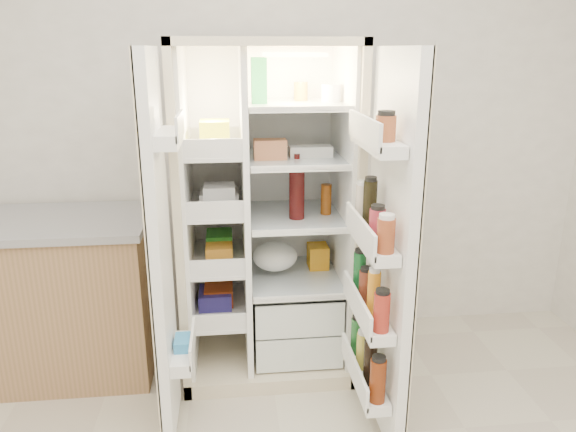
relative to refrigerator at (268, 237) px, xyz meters
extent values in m
cube|color=white|center=(-0.01, 0.35, 0.61)|extent=(4.00, 0.02, 2.70)
cube|color=beige|center=(-0.02, 0.28, 0.16)|extent=(0.92, 0.04, 1.80)
cube|color=beige|center=(-0.46, -0.05, 0.16)|extent=(0.04, 0.70, 1.80)
cube|color=beige|center=(0.42, -0.05, 0.16)|extent=(0.04, 0.70, 1.80)
cube|color=beige|center=(-0.02, -0.05, 1.04)|extent=(0.92, 0.70, 0.04)
cube|color=beige|center=(-0.02, -0.05, -0.70)|extent=(0.92, 0.70, 0.08)
cube|color=white|center=(-0.02, 0.25, 0.18)|extent=(0.84, 0.02, 1.68)
cube|color=white|center=(-0.43, -0.05, 0.18)|extent=(0.02, 0.62, 1.68)
cube|color=white|center=(0.39, -0.05, 0.18)|extent=(0.02, 0.62, 1.68)
cube|color=white|center=(-0.13, -0.05, 0.18)|extent=(0.03, 0.62, 1.68)
cube|color=silver|center=(0.14, -0.07, -0.56)|extent=(0.47, 0.52, 0.19)
cube|color=silver|center=(0.14, -0.07, -0.36)|extent=(0.47, 0.52, 0.19)
cube|color=#FFD18C|center=(0.14, 0.00, 0.98)|extent=(0.30, 0.30, 0.02)
cube|color=white|center=(-0.28, -0.05, -0.39)|extent=(0.28, 0.58, 0.02)
cube|color=white|center=(-0.28, -0.05, -0.09)|extent=(0.28, 0.58, 0.02)
cube|color=white|center=(-0.28, -0.05, 0.21)|extent=(0.28, 0.58, 0.02)
cube|color=white|center=(-0.28, -0.05, 0.51)|extent=(0.28, 0.58, 0.02)
cube|color=silver|center=(0.14, -0.05, -0.22)|extent=(0.49, 0.58, 0.01)
cube|color=silver|center=(0.14, -0.05, 0.14)|extent=(0.49, 0.58, 0.01)
cube|color=silver|center=(0.14, -0.05, 0.46)|extent=(0.49, 0.58, 0.02)
cube|color=silver|center=(0.14, -0.05, 0.74)|extent=(0.49, 0.58, 0.02)
cube|color=#C0471B|center=(-0.28, -0.05, -0.33)|extent=(0.16, 0.20, 0.10)
cube|color=#247A21|center=(-0.28, -0.05, -0.02)|extent=(0.14, 0.18, 0.12)
cube|color=white|center=(-0.28, -0.05, 0.25)|extent=(0.20, 0.22, 0.07)
cube|color=#F8FE2A|center=(-0.28, -0.05, 0.59)|extent=(0.15, 0.16, 0.14)
cube|color=#3A3092|center=(-0.28, -0.05, -0.34)|extent=(0.18, 0.20, 0.09)
cube|color=orange|center=(-0.28, -0.05, -0.03)|extent=(0.14, 0.18, 0.10)
cube|color=silver|center=(-0.28, -0.05, 0.28)|extent=(0.16, 0.16, 0.12)
sphere|color=orange|center=(0.01, -0.15, -0.62)|extent=(0.07, 0.07, 0.07)
sphere|color=orange|center=(0.10, -0.11, -0.62)|extent=(0.07, 0.07, 0.07)
sphere|color=orange|center=(0.20, -0.15, -0.62)|extent=(0.07, 0.07, 0.07)
sphere|color=orange|center=(0.06, -0.01, -0.62)|extent=(0.07, 0.07, 0.07)
sphere|color=orange|center=(0.16, -0.03, -0.62)|extent=(0.07, 0.07, 0.07)
sphere|color=orange|center=(0.26, -0.07, -0.62)|extent=(0.07, 0.07, 0.07)
sphere|color=orange|center=(-0.02, -0.07, -0.62)|extent=(0.07, 0.07, 0.07)
ellipsoid|color=#3F6A23|center=(0.14, -0.05, -0.34)|extent=(0.26, 0.24, 0.11)
cylinder|color=#3F0D0D|center=(0.14, -0.13, 0.27)|extent=(0.08, 0.08, 0.26)
cylinder|color=#833E0E|center=(0.31, -0.07, 0.23)|extent=(0.06, 0.06, 0.17)
cube|color=#238240|center=(-0.05, -0.10, 0.86)|extent=(0.08, 0.08, 0.22)
cylinder|color=white|center=(0.32, -0.07, 0.79)|extent=(0.10, 0.10, 0.09)
cylinder|color=olive|center=(0.18, 0.04, 0.79)|extent=(0.07, 0.07, 0.09)
cube|color=silver|center=(0.22, -0.07, 0.49)|extent=(0.22, 0.09, 0.06)
cube|color=#BF754C|center=(0.01, -0.12, 0.52)|extent=(0.17, 0.09, 0.10)
ellipsoid|color=white|center=(0.03, -0.04, -0.13)|extent=(0.25, 0.23, 0.16)
cube|color=orange|center=(0.29, 0.05, -0.15)|extent=(0.11, 0.13, 0.13)
cube|color=white|center=(-0.52, -0.60, 0.16)|extent=(0.05, 0.40, 1.72)
cube|color=beige|center=(-0.54, -0.60, 0.16)|extent=(0.01, 0.40, 1.72)
cube|color=white|center=(-0.45, -0.60, -0.34)|extent=(0.09, 0.32, 0.06)
cube|color=white|center=(-0.45, -0.60, 0.66)|extent=(0.09, 0.32, 0.06)
cube|color=#338CCC|center=(-0.45, -0.60, -0.31)|extent=(0.07, 0.12, 0.10)
cube|color=white|center=(0.48, -0.69, 0.16)|extent=(0.05, 0.58, 1.72)
cube|color=beige|center=(0.51, -0.69, 0.16)|extent=(0.01, 0.58, 1.72)
cube|color=white|center=(0.40, -0.69, -0.48)|extent=(0.11, 0.50, 0.05)
cube|color=white|center=(0.40, -0.69, -0.14)|extent=(0.11, 0.50, 0.05)
cube|color=white|center=(0.40, -0.69, 0.21)|extent=(0.11, 0.50, 0.05)
cube|color=white|center=(0.40, -0.69, 0.64)|extent=(0.11, 0.50, 0.05)
cylinder|color=#67250B|center=(0.40, -0.89, -0.36)|extent=(0.07, 0.07, 0.20)
cylinder|color=black|center=(0.40, -0.76, -0.35)|extent=(0.06, 0.06, 0.22)
cylinder|color=gold|center=(0.40, -0.63, -0.37)|extent=(0.06, 0.06, 0.18)
cylinder|color=#21642A|center=(0.40, -0.50, -0.36)|extent=(0.06, 0.06, 0.19)
cylinder|color=maroon|center=(0.40, -0.89, -0.03)|extent=(0.07, 0.07, 0.17)
cylinder|color=orange|center=(0.40, -0.76, -0.01)|extent=(0.06, 0.06, 0.21)
cylinder|color=maroon|center=(0.40, -0.63, -0.04)|extent=(0.07, 0.07, 0.16)
cylinder|color=#155C28|center=(0.40, -0.50, -0.02)|extent=(0.06, 0.06, 0.20)
cylinder|color=brown|center=(0.40, -0.89, 0.30)|extent=(0.07, 0.07, 0.14)
cylinder|color=#A42A37|center=(0.40, -0.76, 0.30)|extent=(0.07, 0.07, 0.14)
cylinder|color=black|center=(0.40, -0.63, 0.35)|extent=(0.06, 0.06, 0.23)
cylinder|color=beige|center=(0.40, -0.50, 0.32)|extent=(0.06, 0.06, 0.18)
cylinder|color=brown|center=(0.40, -0.81, 0.71)|extent=(0.08, 0.08, 0.10)
cube|color=#9E744F|center=(-1.26, -0.01, -0.32)|extent=(1.19, 0.61, 0.85)
cube|color=#949499|center=(-1.26, -0.01, 0.13)|extent=(1.23, 0.65, 0.04)
camera|label=1|loc=(-0.21, -2.87, 1.01)|focal=34.00mm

